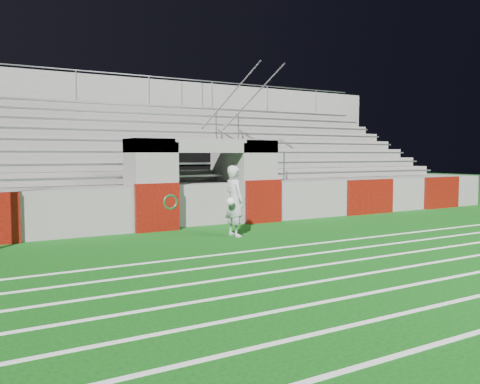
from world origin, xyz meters
TOP-DOWN VIEW (x-y plane):
  - ground at (0.00, 0.00)m, footprint 90.00×90.00m
  - field_markings at (0.00, -5.00)m, footprint 28.00×8.09m
  - stadium_structure at (0.00, 7.97)m, footprint 26.00×8.48m
  - goalkeeper_with_ball at (-0.44, 1.06)m, footprint 0.61×0.71m
  - hose_coil at (-1.43, 2.93)m, footprint 0.59×0.15m

SIDE VIEW (x-z plane):
  - ground at x=0.00m, z-range 0.00..0.00m
  - field_markings at x=0.00m, z-range 0.00..0.01m
  - hose_coil at x=-1.43m, z-range 0.53..1.12m
  - goalkeeper_with_ball at x=-0.44m, z-range 0.00..1.86m
  - stadium_structure at x=0.00m, z-range -1.22..4.20m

